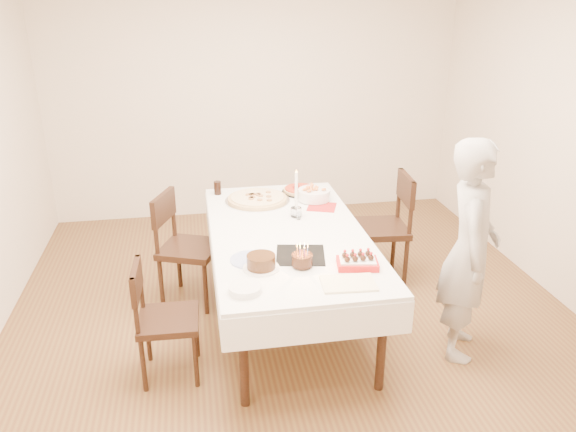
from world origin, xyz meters
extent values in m
plane|color=brown|center=(0.00, 0.00, 0.00)|extent=(5.00, 5.00, 0.00)
cube|color=beige|center=(0.00, 2.50, 1.35)|extent=(4.50, 0.04, 2.70)
cube|color=beige|center=(0.00, -2.50, 1.35)|extent=(4.50, 0.04, 2.70)
cube|color=white|center=(-0.05, 0.12, 0.38)|extent=(1.23, 2.18, 0.75)
imported|color=beige|center=(1.10, -0.49, 0.79)|extent=(0.58, 0.68, 1.57)
cylinder|color=beige|center=(-0.19, 0.81, 0.77)|extent=(0.73, 0.73, 0.04)
cylinder|color=red|center=(0.21, 0.96, 0.77)|extent=(0.36, 0.36, 0.04)
cube|color=#B21E1E|center=(0.32, 0.58, 0.75)|extent=(0.29, 0.29, 0.01)
cylinder|color=white|center=(0.29, 0.75, 0.80)|extent=(0.34, 0.34, 0.09)
cylinder|color=white|center=(0.07, 0.41, 0.95)|extent=(0.10, 0.10, 0.39)
cylinder|color=black|center=(-0.52, 1.04, 0.81)|extent=(0.07, 0.07, 0.12)
cylinder|color=#371E0D|center=(-0.32, -0.44, 0.80)|extent=(0.26, 0.26, 0.10)
cube|color=black|center=(-0.04, -0.29, 0.75)|extent=(0.38, 0.38, 0.01)
cylinder|color=#3A1C0F|center=(-0.06, -0.46, 0.83)|extent=(0.18, 0.18, 0.14)
cube|color=beige|center=(0.18, -0.73, 0.75)|extent=(0.35, 0.24, 0.03)
cylinder|color=white|center=(-0.46, -0.72, 0.77)|extent=(0.23, 0.23, 0.04)
cylinder|color=white|center=(-0.38, -0.30, 0.76)|extent=(0.31, 0.31, 0.01)
camera|label=1|loc=(-0.72, -3.66, 2.44)|focal=35.00mm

